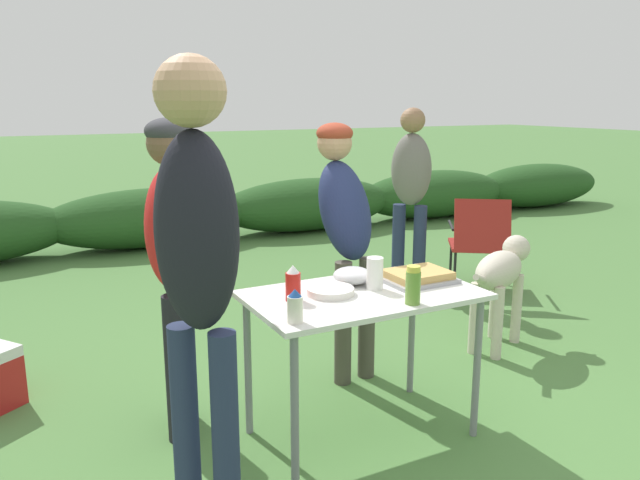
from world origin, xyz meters
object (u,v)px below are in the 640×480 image
at_px(standing_person_in_olive_jacket, 174,246).
at_px(camp_chair_green_behind_table, 479,239).
at_px(standing_person_with_beanie, 198,258).
at_px(mayo_bottle, 295,307).
at_px(standing_person_in_navy_coat, 345,219).
at_px(mixing_bowl, 353,275).
at_px(dog, 501,274).
at_px(paper_cup_stack, 375,273).
at_px(food_tray, 418,276).
at_px(ketchup_bottle, 293,284).
at_px(standing_person_in_dark_puffer, 411,182).
at_px(folding_table, 363,308).
at_px(relish_jar, 413,285).
at_px(plate_stack, 330,291).

height_order(standing_person_in_olive_jacket, camp_chair_green_behind_table, standing_person_in_olive_jacket).
bearing_deg(camp_chair_green_behind_table, standing_person_with_beanie, -112.52).
bearing_deg(mayo_bottle, standing_person_in_navy_coat, 50.20).
bearing_deg(mixing_bowl, standing_person_in_navy_coat, 64.27).
xyz_separation_m(standing_person_in_navy_coat, dog, (1.15, -0.10, -0.46)).
xyz_separation_m(paper_cup_stack, camp_chair_green_behind_table, (2.05, 1.56, -0.35)).
distance_m(food_tray, ketchup_bottle, 0.69).
distance_m(standing_person_in_navy_coat, standing_person_with_beanie, 1.61).
bearing_deg(paper_cup_stack, mayo_bottle, -155.53).
bearing_deg(paper_cup_stack, standing_person_in_dark_puffer, 50.49).
xyz_separation_m(folding_table, standing_person_with_beanie, (-0.91, -0.41, 0.45)).
bearing_deg(standing_person_in_navy_coat, standing_person_in_olive_jacket, -174.33).
height_order(food_tray, standing_person_with_beanie, standing_person_with_beanie).
height_order(folding_table, mayo_bottle, mayo_bottle).
relative_size(mixing_bowl, standing_person_in_dark_puffer, 0.12).
bearing_deg(standing_person_in_navy_coat, relish_jar, -105.96).
bearing_deg(dog, folding_table, -94.60).
relative_size(standing_person_in_olive_jacket, camp_chair_green_behind_table, 1.87).
distance_m(paper_cup_stack, dog, 1.49).
distance_m(plate_stack, standing_person_in_dark_puffer, 2.58).
relative_size(relish_jar, standing_person_in_navy_coat, 0.12).
distance_m(mayo_bottle, standing_person_with_beanie, 0.57).
xyz_separation_m(relish_jar, standing_person_with_beanie, (-1.02, -0.16, 0.29)).
bearing_deg(camp_chair_green_behind_table, mixing_bowl, -111.47).
xyz_separation_m(dog, camp_chair_green_behind_table, (0.70, 1.01, -0.03)).
xyz_separation_m(standing_person_in_olive_jacket, camp_chair_green_behind_table, (2.90, 1.12, -0.49)).
bearing_deg(standing_person_in_navy_coat, dog, -10.19).
distance_m(food_tray, mayo_bottle, 0.84).
xyz_separation_m(plate_stack, dog, (1.58, 0.52, -0.26)).
xyz_separation_m(mixing_bowl, standing_person_in_navy_coat, (0.25, 0.51, 0.18)).
xyz_separation_m(mixing_bowl, standing_person_with_beanie, (-0.94, -0.56, 0.33)).
bearing_deg(folding_table, camp_chair_green_behind_table, 36.60).
distance_m(folding_table, standing_person_in_dark_puffer, 2.52).
height_order(folding_table, standing_person_in_navy_coat, standing_person_in_navy_coat).
xyz_separation_m(standing_person_with_beanie, dog, (2.34, 0.98, -0.61)).
bearing_deg(standing_person_in_olive_jacket, standing_person_in_dark_puffer, -36.44).
distance_m(relish_jar, standing_person_in_olive_jacket, 1.14).
bearing_deg(paper_cup_stack, standing_person_in_navy_coat, 72.65).
height_order(folding_table, standing_person_in_olive_jacket, standing_person_in_olive_jacket).
height_order(plate_stack, standing_person_in_navy_coat, standing_person_in_navy_coat).
distance_m(plate_stack, standing_person_in_navy_coat, 0.78).
relative_size(food_tray, camp_chair_green_behind_table, 0.41).
bearing_deg(standing_person_in_dark_puffer, standing_person_in_olive_jacket, -96.55).
relative_size(folding_table, ketchup_bottle, 6.59).
relative_size(folding_table, plate_stack, 4.92).
bearing_deg(folding_table, paper_cup_stack, 15.24).
bearing_deg(mixing_bowl, mayo_bottle, -142.62).
relative_size(plate_stack, paper_cup_stack, 1.42).
distance_m(relish_jar, standing_person_in_navy_coat, 0.94).
bearing_deg(mayo_bottle, paper_cup_stack, 24.47).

